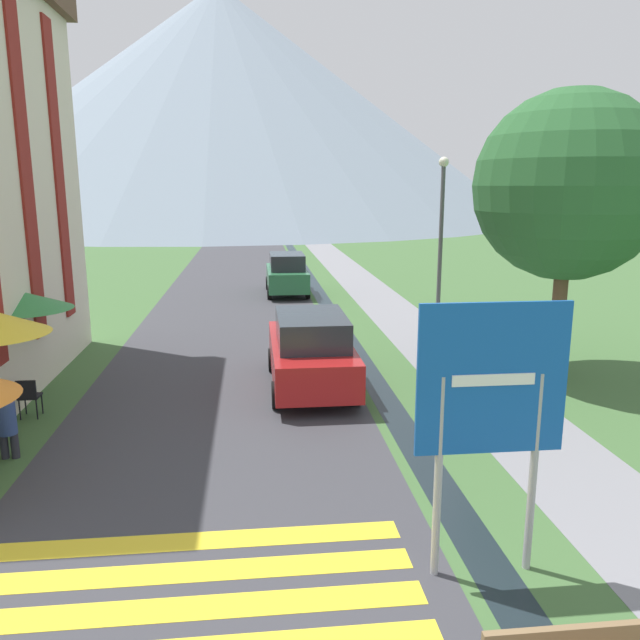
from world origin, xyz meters
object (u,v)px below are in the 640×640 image
(streetlamp, at_px, (441,240))
(road_sign, at_px, (491,402))
(cafe_chair_far_left, at_px, (28,395))
(person_seated_far, at_px, (7,422))
(parked_car_near, at_px, (311,351))
(cafe_umbrella_rear_green, at_px, (24,301))
(tree_by_path, at_px, (569,186))
(parked_car_far, at_px, (287,274))

(streetlamp, bearing_deg, road_sign, -103.54)
(cafe_chair_far_left, xyz_separation_m, streetlamp, (10.00, 4.36, 2.74))
(person_seated_far, height_order, streetlamp, streetlamp)
(parked_car_near, bearing_deg, person_seated_far, -149.25)
(cafe_umbrella_rear_green, bearing_deg, road_sign, -43.69)
(person_seated_far, bearing_deg, streetlamp, 33.29)
(parked_car_near, relative_size, person_seated_far, 3.64)
(road_sign, height_order, person_seated_far, road_sign)
(cafe_chair_far_left, relative_size, tree_by_path, 0.12)
(cafe_umbrella_rear_green, height_order, person_seated_far, cafe_umbrella_rear_green)
(road_sign, xyz_separation_m, cafe_umbrella_rear_green, (-7.88, 7.52, -0.01))
(person_seated_far, bearing_deg, road_sign, -29.98)
(parked_car_far, bearing_deg, cafe_umbrella_rear_green, -116.54)
(cafe_chair_far_left, xyz_separation_m, tree_by_path, (12.36, 1.82, 4.23))
(parked_car_far, xyz_separation_m, tree_by_path, (6.18, -12.76, 3.83))
(road_sign, bearing_deg, parked_car_far, 93.58)
(parked_car_near, xyz_separation_m, cafe_umbrella_rear_green, (-6.42, 0.00, 1.33))
(streetlamp, xyz_separation_m, tree_by_path, (2.36, -2.54, 1.49))
(parked_car_near, relative_size, parked_car_far, 1.08)
(tree_by_path, bearing_deg, streetlamp, 132.92)
(road_sign, distance_m, cafe_chair_far_left, 9.82)
(road_sign, bearing_deg, person_seated_far, 150.02)
(parked_car_near, distance_m, cafe_chair_far_left, 6.20)
(person_seated_far, distance_m, streetlamp, 11.86)
(cafe_chair_far_left, bearing_deg, person_seated_far, -87.55)
(parked_car_near, relative_size, streetlamp, 0.82)
(road_sign, distance_m, parked_car_far, 20.79)
(parked_car_far, bearing_deg, tree_by_path, -64.16)
(cafe_umbrella_rear_green, distance_m, tree_by_path, 13.01)
(parked_car_far, xyz_separation_m, cafe_chair_far_left, (-6.18, -14.58, -0.40))
(parked_car_far, relative_size, cafe_chair_far_left, 4.91)
(parked_car_near, bearing_deg, streetlamp, 36.68)
(parked_car_near, bearing_deg, road_sign, -79.07)
(road_sign, distance_m, streetlamp, 10.83)
(road_sign, bearing_deg, parked_car_near, 100.93)
(person_seated_far, distance_m, tree_by_path, 13.27)
(road_sign, relative_size, parked_car_near, 0.77)
(cafe_chair_far_left, height_order, cafe_umbrella_rear_green, cafe_umbrella_rear_green)
(streetlamp, bearing_deg, tree_by_path, -47.08)
(road_sign, bearing_deg, cafe_umbrella_rear_green, 136.31)
(cafe_chair_far_left, distance_m, streetlamp, 11.25)
(streetlamp, bearing_deg, person_seated_far, -146.71)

